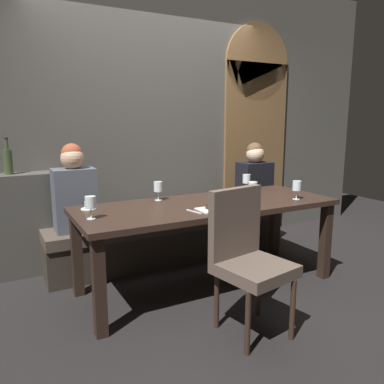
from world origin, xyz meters
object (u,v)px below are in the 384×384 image
(diner_bearded, at_px, (254,177))
(dessert_plate, at_px, (211,208))
(wine_glass_near_left, at_px, (90,203))
(wine_bottle_pale_label, at_px, (8,161))
(dining_table, at_px, (208,213))
(fork_on_table, at_px, (194,212))
(banquette_bench, at_px, (173,239))
(wine_glass_end_left, at_px, (247,180))
(diner_redhead, at_px, (74,190))
(wine_glass_end_right, at_px, (158,187))
(wine_glass_center_back, at_px, (253,188))
(wine_glass_far_right, at_px, (297,186))
(espresso_cup, at_px, (88,206))
(chair_near_side, at_px, (246,252))

(diner_bearded, distance_m, dessert_plate, 1.45)
(wine_glass_near_left, bearing_deg, wine_bottle_pale_label, 112.37)
(dining_table, bearing_deg, fork_on_table, -138.66)
(banquette_bench, xyz_separation_m, diner_bearded, (1.01, -0.01, 0.57))
(wine_glass_end_left, height_order, fork_on_table, wine_glass_end_left)
(dining_table, bearing_deg, diner_redhead, 143.11)
(banquette_bench, height_order, wine_glass_end_right, wine_glass_end_right)
(fork_on_table, bearing_deg, wine_glass_center_back, -0.80)
(wine_glass_far_right, xyz_separation_m, dessert_plate, (-0.87, -0.00, -0.10))
(diner_bearded, bearing_deg, espresso_cup, -167.16)
(diner_redhead, bearing_deg, chair_near_side, -60.01)
(wine_glass_end_left, bearing_deg, dessert_plate, -143.63)
(wine_glass_near_left, bearing_deg, banquette_bench, 37.42)
(wine_glass_center_back, bearing_deg, fork_on_table, -168.60)
(chair_near_side, xyz_separation_m, espresso_cup, (-0.82, 0.97, 0.21))
(wine_glass_far_right, distance_m, dessert_plate, 0.88)
(diner_bearded, bearing_deg, dining_table, -145.60)
(diner_redhead, relative_size, wine_bottle_pale_label, 2.39)
(wine_glass_center_back, height_order, fork_on_table, wine_glass_center_back)
(wine_glass_near_left, xyz_separation_m, dessert_plate, (0.88, -0.17, -0.10))
(banquette_bench, relative_size, wine_bottle_pale_label, 7.67)
(chair_near_side, distance_m, wine_glass_center_back, 0.87)
(banquette_bench, distance_m, wine_glass_end_left, 0.96)
(wine_bottle_pale_label, height_order, wine_glass_center_back, wine_bottle_pale_label)
(wine_glass_end_right, bearing_deg, diner_bearded, 16.34)
(diner_redhead, xyz_separation_m, wine_glass_center_back, (1.35, -0.81, 0.03))
(fork_on_table, bearing_deg, wine_bottle_pale_label, 121.14)
(diner_redhead, bearing_deg, espresso_cup, -88.35)
(wine_glass_center_back, bearing_deg, wine_glass_end_right, 151.49)
(wine_glass_end_left, bearing_deg, wine_bottle_pale_label, 160.10)
(wine_glass_end_left, bearing_deg, chair_near_side, -125.79)
(diner_bearded, bearing_deg, wine_glass_end_left, -135.24)
(wine_glass_end_left, xyz_separation_m, wine_glass_end_right, (-0.94, 0.00, 0.00))
(diner_redhead, xyz_separation_m, wine_glass_end_left, (1.56, -0.42, 0.03))
(wine_glass_end_right, distance_m, espresso_cup, 0.62)
(wine_glass_near_left, height_order, fork_on_table, wine_glass_near_left)
(banquette_bench, bearing_deg, diner_bearded, -0.63)
(chair_near_side, relative_size, wine_glass_near_left, 5.98)
(banquette_bench, xyz_separation_m, wine_glass_center_back, (0.39, -0.79, 0.62))
(diner_bearded, distance_m, wine_glass_far_right, 0.95)
(wine_glass_end_left, height_order, wine_glass_center_back, same)
(diner_redhead, bearing_deg, dessert_plate, -48.33)
(diner_bearded, bearing_deg, fork_on_table, -144.11)
(dining_table, height_order, wine_glass_near_left, wine_glass_near_left)
(wine_glass_near_left, relative_size, fork_on_table, 0.96)
(dining_table, distance_m, diner_redhead, 1.20)
(banquette_bench, xyz_separation_m, chair_near_side, (-0.12, -1.42, 0.33))
(chair_near_side, relative_size, wine_glass_end_right, 5.98)
(wine_bottle_pale_label, bearing_deg, diner_redhead, -33.56)
(dining_table, bearing_deg, wine_glass_far_right, -16.87)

